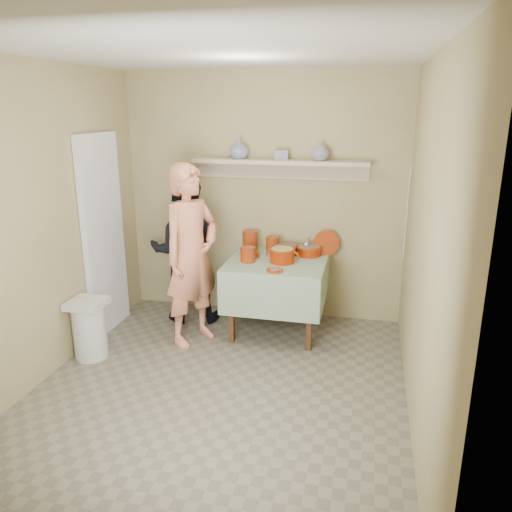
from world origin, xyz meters
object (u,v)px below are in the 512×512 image
(serving_table, at_px, (277,271))
(trash_bin, at_px, (90,328))
(person_cook, at_px, (192,256))
(cazuela_rice, at_px, (282,254))
(person_helper, at_px, (185,251))

(serving_table, distance_m, trash_bin, 1.88)
(person_cook, relative_size, cazuela_rice, 5.31)
(serving_table, bearing_deg, person_cook, -151.34)
(person_cook, xyz_separation_m, person_helper, (-0.25, 0.49, -0.11))
(serving_table, relative_size, trash_bin, 1.74)
(person_helper, relative_size, serving_table, 1.57)
(person_cook, distance_m, serving_table, 0.89)
(person_helper, xyz_separation_m, cazuela_rice, (1.07, -0.14, 0.08))
(person_cook, distance_m, person_helper, 0.56)
(cazuela_rice, xyz_separation_m, trash_bin, (-1.63, -0.89, -0.56))
(cazuela_rice, bearing_deg, person_cook, -157.22)
(serving_table, xyz_separation_m, cazuela_rice, (0.06, -0.07, 0.20))
(person_cook, bearing_deg, cazuela_rice, -39.15)
(person_helper, relative_size, cazuela_rice, 4.64)
(person_cook, height_order, trash_bin, person_cook)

